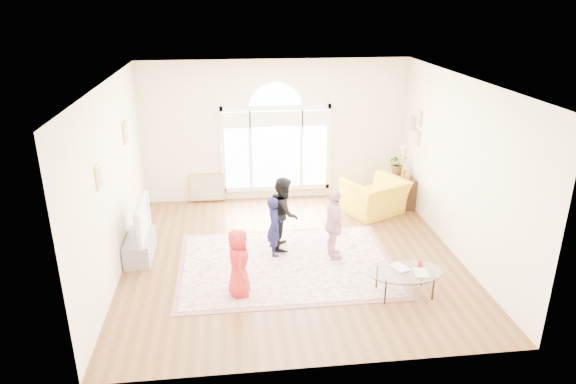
{
  "coord_description": "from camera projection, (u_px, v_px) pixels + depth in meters",
  "views": [
    {
      "loc": [
        -1.05,
        -8.28,
        4.49
      ],
      "look_at": [
        -0.04,
        0.3,
        1.16
      ],
      "focal_mm": 32.0,
      "sensor_mm": 36.0,
      "label": 1
    }
  ],
  "objects": [
    {
      "name": "coffee_table",
      "position": [
        405.0,
        272.0,
        8.09
      ],
      "size": [
        1.23,
        0.81,
        0.54
      ],
      "rotation": [
        0.0,
        0.0,
        0.02
      ],
      "color": "silver",
      "rests_on": "ground"
    },
    {
      "name": "armchair",
      "position": [
        375.0,
        197.0,
        11.13
      ],
      "size": [
        1.54,
        1.47,
        0.78
      ],
      "primitive_type": "imported",
      "rotation": [
        0.0,
        0.0,
        3.6
      ],
      "color": "gold",
      "rests_on": "ground"
    },
    {
      "name": "child_red",
      "position": [
        239.0,
        263.0,
        8.0
      ],
      "size": [
        0.38,
        0.56,
        1.13
      ],
      "primitive_type": "imported",
      "rotation": [
        0.0,
        0.0,
        1.61
      ],
      "color": "red",
      "rests_on": "area_rug"
    },
    {
      "name": "child_navy",
      "position": [
        274.0,
        226.0,
        9.26
      ],
      "size": [
        0.28,
        0.42,
        1.12
      ],
      "primitive_type": "imported",
      "rotation": [
        0.0,
        0.0,
        1.61
      ],
      "color": "#13143E",
      "rests_on": "area_rug"
    },
    {
      "name": "child_pink",
      "position": [
        334.0,
        225.0,
        9.11
      ],
      "size": [
        0.36,
        0.78,
        1.31
      ],
      "primitive_type": "imported",
      "rotation": [
        0.0,
        0.0,
        1.62
      ],
      "color": "#E6A2B8",
      "rests_on": "area_rug"
    },
    {
      "name": "side_cabinet",
      "position": [
        404.0,
        193.0,
        11.48
      ],
      "size": [
        0.4,
        0.5,
        0.7
      ],
      "primitive_type": "cube",
      "color": "black",
      "rests_on": "ground"
    },
    {
      "name": "rug_border",
      "position": [
        286.0,
        264.0,
        9.14
      ],
      "size": [
        3.8,
        2.8,
        0.01
      ],
      "primitive_type": "cube",
      "color": "#915656",
      "rests_on": "ground"
    },
    {
      "name": "potted_plant",
      "position": [
        398.0,
        163.0,
        11.56
      ],
      "size": [
        0.46,
        0.41,
        0.47
      ],
      "primitive_type": "imported",
      "rotation": [
        0.0,
        0.0,
        0.11
      ],
      "color": "#33722D",
      "rests_on": "plant_pedestal"
    },
    {
      "name": "television",
      "position": [
        137.0,
        220.0,
        9.11
      ],
      "size": [
        0.18,
        1.16,
        0.67
      ],
      "color": "black",
      "rests_on": "tv_console"
    },
    {
      "name": "floor_lamp",
      "position": [
        404.0,
        157.0,
        10.87
      ],
      "size": [
        0.26,
        0.26,
        1.51
      ],
      "color": "black",
      "rests_on": "ground"
    },
    {
      "name": "ground",
      "position": [
        292.0,
        257.0,
        9.41
      ],
      "size": [
        6.0,
        6.0,
        0.0
      ],
      "primitive_type": "plane",
      "color": "#58351A",
      "rests_on": "ground"
    },
    {
      "name": "tv_console",
      "position": [
        140.0,
        247.0,
        9.31
      ],
      "size": [
        0.45,
        1.0,
        0.42
      ],
      "primitive_type": "cube",
      "color": "gray",
      "rests_on": "ground"
    },
    {
      "name": "area_rug",
      "position": [
        286.0,
        264.0,
        9.14
      ],
      "size": [
        3.6,
        2.6,
        0.02
      ],
      "primitive_type": "cube",
      "color": "beige",
      "rests_on": "ground"
    },
    {
      "name": "child_black",
      "position": [
        284.0,
        213.0,
        9.5
      ],
      "size": [
        0.59,
        0.72,
        1.38
      ],
      "primitive_type": "imported",
      "rotation": [
        0.0,
        0.0,
        1.47
      ],
      "color": "black",
      "rests_on": "area_rug"
    },
    {
      "name": "leaning_picture",
      "position": [
        208.0,
        201.0,
        11.92
      ],
      "size": [
        0.8,
        0.14,
        0.62
      ],
      "primitive_type": "cube",
      "rotation": [
        -0.14,
        0.0,
        0.0
      ],
      "color": "tan",
      "rests_on": "ground"
    },
    {
      "name": "plant_pedestal",
      "position": [
        396.0,
        188.0,
        11.77
      ],
      "size": [
        0.2,
        0.2,
        0.7
      ],
      "primitive_type": "cylinder",
      "color": "white",
      "rests_on": "ground"
    },
    {
      "name": "room_shell",
      "position": [
        277.0,
        134.0,
        11.47
      ],
      "size": [
        6.0,
        6.0,
        6.0
      ],
      "color": "#F3E7C0",
      "rests_on": "ground"
    }
  ]
}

